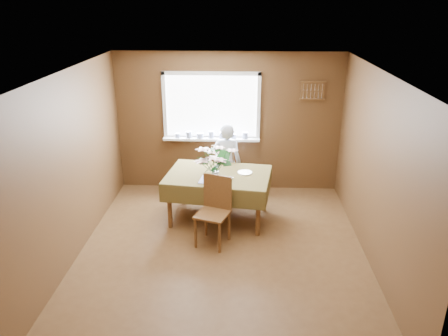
{
  "coord_description": "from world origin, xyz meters",
  "views": [
    {
      "loc": [
        0.27,
        -5.3,
        3.36
      ],
      "look_at": [
        0.0,
        0.55,
        1.05
      ],
      "focal_mm": 35.0,
      "sensor_mm": 36.0,
      "label": 1
    }
  ],
  "objects_px": {
    "chair_far": "(225,168)",
    "seated_woman": "(227,162)",
    "chair_near": "(215,208)",
    "flower_bouquet": "(215,160)",
    "dining_table": "(218,180)"
  },
  "relations": [
    {
      "from": "chair_near",
      "to": "flower_bouquet",
      "type": "relative_size",
      "value": 1.81
    },
    {
      "from": "dining_table",
      "to": "chair_far",
      "type": "bearing_deg",
      "value": 93.39
    },
    {
      "from": "seated_woman",
      "to": "chair_near",
      "type": "bearing_deg",
      "value": 87.88
    },
    {
      "from": "seated_woman",
      "to": "flower_bouquet",
      "type": "xyz_separation_m",
      "value": [
        -0.13,
        -0.95,
        0.39
      ]
    },
    {
      "from": "dining_table",
      "to": "chair_near",
      "type": "bearing_deg",
      "value": -83.23
    },
    {
      "from": "chair_far",
      "to": "flower_bouquet",
      "type": "height_order",
      "value": "flower_bouquet"
    },
    {
      "from": "dining_table",
      "to": "seated_woman",
      "type": "relative_size",
      "value": 1.24
    },
    {
      "from": "chair_far",
      "to": "seated_woman",
      "type": "height_order",
      "value": "seated_woman"
    },
    {
      "from": "dining_table",
      "to": "chair_near",
      "type": "xyz_separation_m",
      "value": [
        -0.01,
        -0.7,
        -0.14
      ]
    },
    {
      "from": "dining_table",
      "to": "flower_bouquet",
      "type": "xyz_separation_m",
      "value": [
        -0.03,
        -0.22,
        0.4
      ]
    },
    {
      "from": "dining_table",
      "to": "chair_far",
      "type": "relative_size",
      "value": 1.8
    },
    {
      "from": "chair_near",
      "to": "seated_woman",
      "type": "xyz_separation_m",
      "value": [
        0.11,
        1.43,
        0.15
      ]
    },
    {
      "from": "seated_woman",
      "to": "flower_bouquet",
      "type": "bearing_deg",
      "value": 84.48
    },
    {
      "from": "chair_far",
      "to": "flower_bouquet",
      "type": "relative_size",
      "value": 1.74
    },
    {
      "from": "chair_near",
      "to": "seated_woman",
      "type": "bearing_deg",
      "value": 104.58
    }
  ]
}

